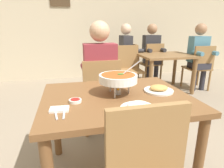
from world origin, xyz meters
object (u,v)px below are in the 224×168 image
at_px(dining_table_far, 165,61).
at_px(patron_bg_right, 152,50).
at_px(chair_bg_left, 127,62).
at_px(chair_bg_corner, 129,66).
at_px(patron_bg_left, 127,51).
at_px(chair_bg_middle, 200,65).
at_px(appetizer_plate, 159,89).
at_px(sauce_dish, 75,101).
at_px(diner_main, 100,72).
at_px(chair_bg_right, 152,61).
at_px(patron_bg_middle, 199,53).
at_px(rice_plate, 139,107).
at_px(chair_diner_main, 101,92).
at_px(dining_table_main, 116,109).
at_px(curry_bowl, 118,78).

distance_m(dining_table_far, patron_bg_right, 0.61).
bearing_deg(chair_bg_left, dining_table_far, -41.99).
bearing_deg(patron_bg_right, chair_bg_left, -174.67).
bearing_deg(chair_bg_corner, patron_bg_left, 78.22).
bearing_deg(patron_bg_left, chair_bg_middle, -27.17).
distance_m(appetizer_plate, chair_bg_left, 2.58).
distance_m(appetizer_plate, chair_bg_middle, 2.60).
relative_size(appetizer_plate, patron_bg_left, 0.18).
bearing_deg(chair_bg_corner, sauce_dish, -117.39).
height_order(dining_table_far, chair_bg_middle, chair_bg_middle).
xyz_separation_m(diner_main, chair_bg_right, (1.48, 1.75, -0.24)).
distance_m(sauce_dish, patron_bg_left, 2.85).
distance_m(patron_bg_left, patron_bg_middle, 1.43).
distance_m(rice_plate, chair_bg_right, 3.16).
bearing_deg(patron_bg_middle, chair_bg_middle, -87.37).
relative_size(rice_plate, dining_table_far, 0.24).
bearing_deg(patron_bg_right, chair_diner_main, -128.87).
xyz_separation_m(rice_plate, chair_bg_right, (1.41, 2.82, -0.24)).
bearing_deg(chair_diner_main, dining_table_main, -90.00).
bearing_deg(chair_bg_left, patron_bg_right, 5.33).
bearing_deg(chair_bg_left, dining_table_main, -109.66).
distance_m(dining_table_main, appetizer_plate, 0.39).
relative_size(chair_bg_left, chair_bg_right, 1.00).
relative_size(dining_table_far, patron_bg_right, 0.76).
xyz_separation_m(curry_bowl, patron_bg_left, (0.87, 2.48, -0.11)).
bearing_deg(diner_main, dining_table_main, -90.00).
xyz_separation_m(diner_main, chair_bg_left, (0.90, 1.75, -0.24)).
bearing_deg(dining_table_main, chair_bg_right, 59.65).
height_order(chair_diner_main, rice_plate, chair_diner_main).
distance_m(curry_bowl, chair_bg_left, 2.67).
bearing_deg(chair_bg_corner, patron_bg_middle, -8.44).
bearing_deg(patron_bg_middle, dining_table_far, 173.67).
height_order(appetizer_plate, dining_table_far, appetizer_plate).
height_order(patron_bg_left, patron_bg_middle, same).
bearing_deg(chair_bg_left, patron_bg_left, -136.18).
distance_m(dining_table_far, chair_bg_middle, 0.71).
xyz_separation_m(dining_table_far, chair_bg_middle, (0.69, -0.14, -0.09)).
relative_size(patron_bg_middle, patron_bg_right, 1.00).
height_order(dining_table_main, chair_bg_corner, chair_bg_corner).
xyz_separation_m(diner_main, patron_bg_right, (1.48, 1.81, 0.00)).
bearing_deg(dining_table_far, sauce_dish, -131.64).
distance_m(dining_table_main, dining_table_far, 2.49).
bearing_deg(patron_bg_middle, patron_bg_left, 154.99).
distance_m(dining_table_far, patron_bg_middle, 0.71).
xyz_separation_m(chair_diner_main, chair_bg_corner, (0.81, 1.38, 0.00)).
bearing_deg(dining_table_far, chair_bg_right, 92.32).
bearing_deg(chair_bg_corner, chair_bg_middle, -10.93).
height_order(diner_main, chair_bg_corner, diner_main).
distance_m(chair_bg_middle, patron_bg_middle, 0.24).
distance_m(chair_bg_right, patron_bg_middle, 0.97).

